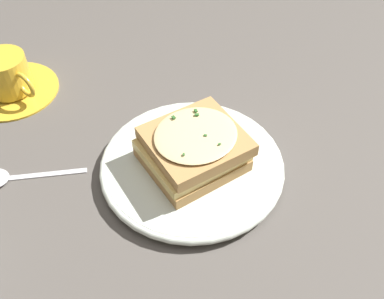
# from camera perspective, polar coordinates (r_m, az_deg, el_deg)

# --- Properties ---
(ground_plane) EXTENTS (2.40, 2.40, 0.00)m
(ground_plane) POSITION_cam_1_polar(r_m,az_deg,el_deg) (0.63, -2.28, -3.36)
(ground_plane) COLOR #514C47
(dinner_plate) EXTENTS (0.26, 0.26, 0.02)m
(dinner_plate) POSITION_cam_1_polar(r_m,az_deg,el_deg) (0.63, 0.00, -2.06)
(dinner_plate) COLOR silver
(dinner_plate) RESTS_ON ground_plane
(sandwich) EXTENTS (0.17, 0.16, 0.06)m
(sandwich) POSITION_cam_1_polar(r_m,az_deg,el_deg) (0.60, 0.20, 0.16)
(sandwich) COLOR #B2844C
(sandwich) RESTS_ON dinner_plate
(teacup_with_saucer) EXTENTS (0.15, 0.15, 0.07)m
(teacup_with_saucer) POSITION_cam_1_polar(r_m,az_deg,el_deg) (0.80, -22.32, 8.35)
(teacup_with_saucer) COLOR gold
(teacup_with_saucer) RESTS_ON ground_plane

